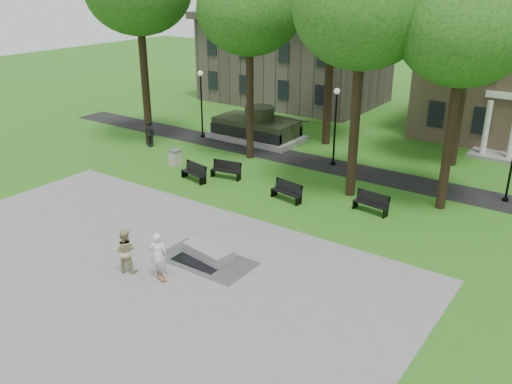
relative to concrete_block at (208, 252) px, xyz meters
The scene contains 21 objects.
ground 2.08m from the concrete_block, 146.46° to the left, with size 120.00×120.00×0.00m, color #2D6217.
plaza 4.23m from the concrete_block, 114.04° to the right, with size 22.00×16.00×0.02m, color gray.
footpath 13.26m from the concrete_block, 97.46° to the left, with size 44.00×2.60×0.01m, color black.
building_left 30.61m from the concrete_block, 114.71° to the left, with size 15.00×10.00×7.20m, color #4C443D.
tree_1 15.81m from the concrete_block, 118.12° to the left, with size 6.20×6.20×11.63m.
tree_2 13.36m from the concrete_block, 79.55° to the left, with size 6.60×6.60×12.16m.
tree_3 14.91m from the concrete_block, 59.46° to the left, with size 6.00×6.00×11.19m.
lamp_left 18.01m from the concrete_block, 131.09° to the left, with size 0.36×0.36×4.73m.
lamp_mid 13.73m from the concrete_block, 95.19° to the left, with size 0.36×0.36×4.73m.
tank_monument 17.22m from the concrete_block, 118.37° to the left, with size 7.45×3.40×2.40m.
puddle 0.56m from the concrete_block, 96.47° to the right, with size 2.20×1.20×0.00m, color black.
concrete_block is the anchor object (origin of this frame).
skateboard 2.44m from the concrete_block, 100.24° to the right, with size 0.78×0.20×0.07m, color brown.
skateboarder 2.50m from the concrete_block, 102.31° to the right, with size 0.69×0.45×1.88m, color silver.
friend_watching 3.42m from the concrete_block, 123.98° to the right, with size 0.88×0.68×1.80m, color tan.
pedestrian_walker 16.36m from the concrete_block, 143.69° to the left, with size 1.02×0.43×1.75m, color #21262C.
park_bench_0 9.11m from the concrete_block, 134.65° to the left, with size 1.85×0.88×1.00m.
park_bench_1 9.36m from the concrete_block, 123.30° to the left, with size 1.85×0.83×1.00m.
park_bench_2 7.08m from the concrete_block, 94.56° to the left, with size 1.85×0.82×1.00m.
park_bench_3 8.93m from the concrete_block, 65.93° to the left, with size 1.84×0.72×1.00m.
trash_bin 12.04m from the concrete_block, 139.45° to the left, with size 0.71×0.71×0.96m.
Camera 1 is at (14.78, -16.26, 10.99)m, focal length 38.00 mm.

